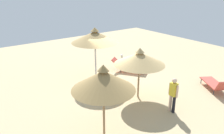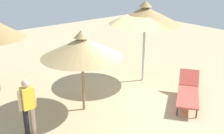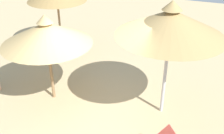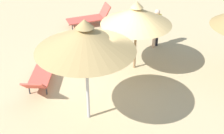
{
  "view_description": "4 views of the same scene",
  "coord_description": "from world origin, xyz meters",
  "px_view_note": "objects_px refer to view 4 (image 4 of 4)",
  "views": [
    {
      "loc": [
        -8.54,
        6.92,
        5.2
      ],
      "look_at": [
        0.06,
        0.57,
        1.18
      ],
      "focal_mm": 35.89,
      "sensor_mm": 36.0,
      "label": 1
    },
    {
      "loc": [
        -5.78,
        -6.38,
        4.21
      ],
      "look_at": [
        -0.22,
        0.31,
        1.04
      ],
      "focal_mm": 45.71,
      "sensor_mm": 36.0,
      "label": 2
    },
    {
      "loc": [
        2.43,
        -5.32,
        4.6
      ],
      "look_at": [
        0.12,
        0.66,
        1.04
      ],
      "focal_mm": 43.89,
      "sensor_mm": 36.0,
      "label": 3
    },
    {
      "loc": [
        6.79,
        5.43,
        6.01
      ],
      "look_at": [
        0.34,
        0.52,
        1.05
      ],
      "focal_mm": 51.68,
      "sensor_mm": 36.0,
      "label": 4
    }
  ],
  "objects_px": {
    "lounge_chair_near_left": "(91,17)",
    "person_standing_far_right": "(156,26)",
    "parasol_umbrella_edge": "(85,39)",
    "parasol_umbrella_front": "(136,16)",
    "lounge_chair_near_right": "(40,77)"
  },
  "relations": [
    {
      "from": "parasol_umbrella_edge",
      "to": "parasol_umbrella_front",
      "type": "distance_m",
      "value": 3.11
    },
    {
      "from": "parasol_umbrella_front",
      "to": "person_standing_far_right",
      "type": "bearing_deg",
      "value": -172.06
    },
    {
      "from": "lounge_chair_near_right",
      "to": "person_standing_far_right",
      "type": "distance_m",
      "value": 4.92
    },
    {
      "from": "parasol_umbrella_edge",
      "to": "lounge_chair_near_right",
      "type": "xyz_separation_m",
      "value": [
        -0.21,
        -2.22,
        -2.09
      ]
    },
    {
      "from": "lounge_chair_near_right",
      "to": "parasol_umbrella_front",
      "type": "bearing_deg",
      "value": 148.32
    },
    {
      "from": "parasol_umbrella_front",
      "to": "lounge_chair_near_right",
      "type": "distance_m",
      "value": 3.67
    },
    {
      "from": "parasol_umbrella_edge",
      "to": "parasol_umbrella_front",
      "type": "relative_size",
      "value": 1.21
    },
    {
      "from": "lounge_chair_near_left",
      "to": "person_standing_far_right",
      "type": "relative_size",
      "value": 1.3
    },
    {
      "from": "parasol_umbrella_front",
      "to": "lounge_chair_near_left",
      "type": "height_order",
      "value": "parasol_umbrella_front"
    },
    {
      "from": "lounge_chair_near_left",
      "to": "lounge_chair_near_right",
      "type": "distance_m",
      "value": 5.05
    },
    {
      "from": "parasol_umbrella_edge",
      "to": "person_standing_far_right",
      "type": "xyz_separation_m",
      "value": [
        -4.87,
        -0.74,
        -1.6
      ]
    },
    {
      "from": "parasol_umbrella_edge",
      "to": "parasol_umbrella_front",
      "type": "bearing_deg",
      "value": -170.98
    },
    {
      "from": "parasol_umbrella_front",
      "to": "lounge_chair_near_left",
      "type": "distance_m",
      "value": 4.38
    },
    {
      "from": "lounge_chair_near_right",
      "to": "person_standing_far_right",
      "type": "xyz_separation_m",
      "value": [
        -4.66,
        1.48,
        0.49
      ]
    },
    {
      "from": "parasol_umbrella_front",
      "to": "person_standing_far_right",
      "type": "height_order",
      "value": "parasol_umbrella_front"
    }
  ]
}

